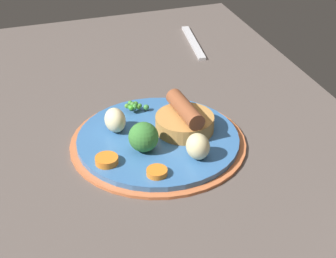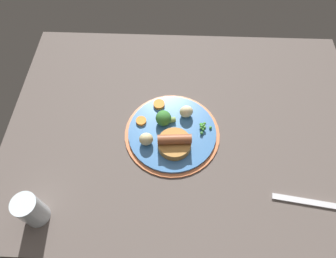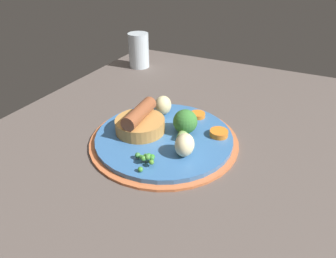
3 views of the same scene
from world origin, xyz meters
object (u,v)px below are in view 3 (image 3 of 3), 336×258
at_px(potato_chunk_0, 184,145).
at_px(potato_chunk_1, 163,105).
at_px(broccoli_floret_near, 185,122).
at_px(drinking_glass, 139,50).
at_px(sausage_pudding, 140,122).
at_px(dinner_plate, 164,138).
at_px(carrot_slice_2, 219,133).
at_px(pea_pile, 146,158).
at_px(carrot_slice_0, 198,115).

xyz_separation_m(potato_chunk_0, potato_chunk_1, (-0.12, -0.10, 0.00)).
relative_size(potato_chunk_0, potato_chunk_1, 1.00).
distance_m(broccoli_floret_near, drinking_glass, 0.43).
bearing_deg(potato_chunk_0, sausage_pudding, -107.90).
height_order(potato_chunk_0, potato_chunk_1, same).
xyz_separation_m(dinner_plate, sausage_pudding, (0.01, -0.05, 0.03)).
bearing_deg(carrot_slice_2, potato_chunk_0, -21.71).
relative_size(sausage_pudding, carrot_slice_2, 2.74).
bearing_deg(potato_chunk_0, drinking_glass, -140.03).
relative_size(pea_pile, carrot_slice_0, 1.32).
bearing_deg(sausage_pudding, potato_chunk_0, -111.82).
distance_m(pea_pile, drinking_glass, 0.51).
bearing_deg(drinking_glass, pea_pile, 32.35).
height_order(sausage_pudding, potato_chunk_1, sausage_pudding).
relative_size(pea_pile, broccoli_floret_near, 0.68).
xyz_separation_m(dinner_plate, broccoli_floret_near, (-0.03, 0.03, 0.03)).
bearing_deg(potato_chunk_0, carrot_slice_2, 158.29).
bearing_deg(dinner_plate, potato_chunk_0, 54.73).
relative_size(dinner_plate, carrot_slice_2, 8.12).
xyz_separation_m(dinner_plate, drinking_glass, (-0.34, -0.26, 0.05)).
relative_size(broccoli_floret_near, potato_chunk_0, 1.49).
xyz_separation_m(sausage_pudding, pea_pile, (0.08, 0.06, -0.01)).
bearing_deg(potato_chunk_0, broccoli_floret_near, -157.58).
bearing_deg(carrot_slice_0, sausage_pudding, -37.83).
distance_m(dinner_plate, carrot_slice_2, 0.11).
xyz_separation_m(carrot_slice_2, drinking_glass, (-0.30, -0.36, 0.03)).
distance_m(carrot_slice_2, drinking_glass, 0.46).
bearing_deg(carrot_slice_2, drinking_glass, -129.72).
bearing_deg(carrot_slice_0, potato_chunk_0, 11.74).
distance_m(pea_pile, potato_chunk_1, 0.18).
xyz_separation_m(sausage_pudding, carrot_slice_0, (-0.10, 0.08, -0.01)).
height_order(sausage_pudding, drinking_glass, drinking_glass).
bearing_deg(broccoli_floret_near, potato_chunk_1, 45.78).
bearing_deg(sausage_pudding, carrot_slice_0, -41.75).
bearing_deg(carrot_slice_2, broccoli_floret_near, -73.73).
distance_m(sausage_pudding, pea_pile, 0.11).
distance_m(broccoli_floret_near, carrot_slice_2, 0.07).
relative_size(dinner_plate, sausage_pudding, 2.96).
bearing_deg(potato_chunk_1, pea_pile, 17.95).
relative_size(pea_pile, drinking_glass, 0.40).
xyz_separation_m(pea_pile, drinking_glass, (-0.43, -0.27, 0.03)).
bearing_deg(dinner_plate, drinking_glass, -142.55).
xyz_separation_m(pea_pile, carrot_slice_2, (-0.14, 0.08, -0.01)).
height_order(sausage_pudding, carrot_slice_0, sausage_pudding).
distance_m(broccoli_floret_near, potato_chunk_1, 0.09).
bearing_deg(broccoli_floret_near, carrot_slice_0, -10.40).
distance_m(dinner_plate, carrot_slice_0, 0.10).
xyz_separation_m(dinner_plate, carrot_slice_2, (-0.04, 0.10, 0.01)).
relative_size(sausage_pudding, potato_chunk_0, 2.35).
bearing_deg(sausage_pudding, broccoli_floret_near, -71.29).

